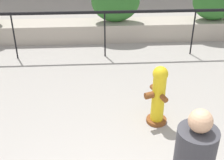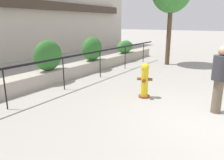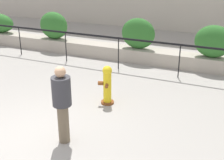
{
  "view_description": "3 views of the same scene",
  "coord_description": "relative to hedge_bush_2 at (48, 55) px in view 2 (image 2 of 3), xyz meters",
  "views": [
    {
      "loc": [
        -0.24,
        -2.1,
        3.37
      ],
      "look_at": [
        0.02,
        2.36,
        0.78
      ],
      "focal_mm": 50.0,
      "sensor_mm": 36.0,
      "label": 1
    },
    {
      "loc": [
        -5.23,
        -0.49,
        2.29
      ],
      "look_at": [
        -0.0,
        2.91,
        0.63
      ],
      "focal_mm": 35.0,
      "sensor_mm": 36.0,
      "label": 2
    },
    {
      "loc": [
        3.99,
        -4.8,
        3.79
      ],
      "look_at": [
        0.79,
        2.52,
        0.57
      ],
      "focal_mm": 50.0,
      "sensor_mm": 36.0,
      "label": 3
    }
  ],
  "objects": [
    {
      "name": "ground_plane",
      "position": [
        -0.33,
        -6.0,
        -1.07
      ],
      "size": [
        120.0,
        120.0,
        0.0
      ],
      "primitive_type": "plane",
      "color": "#9E9991"
    },
    {
      "name": "planter_wall_low",
      "position": [
        -0.33,
        0.0,
        -0.82
      ],
      "size": [
        18.0,
        0.7,
        0.5
      ],
      "primitive_type": "cube",
      "color": "#ADA393",
      "rests_on": "ground"
    },
    {
      "name": "fence_railing_segment",
      "position": [
        -0.33,
        -1.1,
        -0.05
      ],
      "size": [
        15.0,
        0.05,
        1.15
      ],
      "color": "black",
      "rests_on": "ground"
    },
    {
      "name": "hedge_bush_2",
      "position": [
        0.0,
        0.0,
        0.0
      ],
      "size": [
        1.28,
        0.58,
        1.14
      ],
      "primitive_type": "ellipsoid",
      "color": "#2D6B28",
      "rests_on": "planter_wall_low"
    },
    {
      "name": "hedge_bush_3",
      "position": [
        2.7,
        0.0,
        -0.02
      ],
      "size": [
        1.27,
        0.7,
        1.11
      ],
      "primitive_type": "ellipsoid",
      "color": "#2D6B28",
      "rests_on": "planter_wall_low"
    },
    {
      "name": "hedge_bush_4",
      "position": [
        5.86,
        0.0,
        -0.2
      ],
      "size": [
        1.57,
        0.58,
        0.74
      ],
      "primitive_type": "ellipsoid",
      "color": "#387F33",
      "rests_on": "planter_wall_low"
    },
    {
      "name": "fire_hydrant",
      "position": [
        0.46,
        -3.79,
        -0.52
      ],
      "size": [
        0.48,
        0.48,
        1.08
      ],
      "color": "brown",
      "rests_on": "ground"
    },
    {
      "name": "pedestrian",
      "position": [
        0.37,
        -5.87,
        -0.08
      ],
      "size": [
        0.55,
        0.55,
        1.73
      ],
      "color": "brown",
      "rests_on": "ground"
    }
  ]
}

